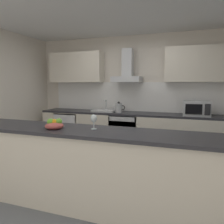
% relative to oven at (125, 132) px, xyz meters
% --- Properties ---
extents(ground, '(5.66, 4.77, 0.02)m').
position_rel_oven_xyz_m(ground, '(0.09, -1.54, -0.47)').
color(ground, slate).
extents(ceiling, '(5.66, 4.77, 0.02)m').
position_rel_oven_xyz_m(ceiling, '(0.09, -1.54, 2.15)').
color(ceiling, white).
extents(wall_back, '(5.66, 0.12, 2.60)m').
position_rel_oven_xyz_m(wall_back, '(0.09, 0.41, 0.84)').
color(wall_back, silver).
rests_on(wall_back, ground).
extents(backsplash_tile, '(3.96, 0.02, 0.66)m').
position_rel_oven_xyz_m(backsplash_tile, '(0.09, 0.33, 0.77)').
color(backsplash_tile, white).
extents(counter_back, '(4.10, 0.60, 0.90)m').
position_rel_oven_xyz_m(counter_back, '(0.09, 0.03, -0.01)').
color(counter_back, beige).
rests_on(counter_back, ground).
extents(counter_island, '(3.35, 0.64, 0.98)m').
position_rel_oven_xyz_m(counter_island, '(0.03, -2.26, 0.04)').
color(counter_island, beige).
rests_on(counter_island, ground).
extents(upper_cabinets, '(4.05, 0.32, 0.70)m').
position_rel_oven_xyz_m(upper_cabinets, '(0.09, 0.18, 1.45)').
color(upper_cabinets, beige).
extents(oven, '(0.60, 0.62, 0.80)m').
position_rel_oven_xyz_m(oven, '(0.00, 0.00, 0.00)').
color(oven, slate).
rests_on(oven, ground).
extents(refrigerator, '(0.58, 0.60, 0.85)m').
position_rel_oven_xyz_m(refrigerator, '(-1.36, -0.00, -0.03)').
color(refrigerator, white).
rests_on(refrigerator, ground).
extents(microwave, '(0.50, 0.38, 0.30)m').
position_rel_oven_xyz_m(microwave, '(1.45, -0.03, 0.59)').
color(microwave, '#B7BABC').
rests_on(microwave, counter_back).
extents(sink, '(0.50, 0.40, 0.26)m').
position_rel_oven_xyz_m(sink, '(-0.50, 0.01, 0.47)').
color(sink, silver).
rests_on(sink, counter_back).
extents(kettle, '(0.29, 0.15, 0.24)m').
position_rel_oven_xyz_m(kettle, '(-0.14, -0.03, 0.55)').
color(kettle, '#B7BABC').
rests_on(kettle, counter_back).
extents(range_hood, '(0.62, 0.45, 0.72)m').
position_rel_oven_xyz_m(range_hood, '(0.00, 0.13, 1.33)').
color(range_hood, '#B7BABC').
extents(wine_glass, '(0.08, 0.08, 0.18)m').
position_rel_oven_xyz_m(wine_glass, '(0.22, -2.21, 0.64)').
color(wine_glass, silver).
rests_on(wine_glass, counter_island).
extents(fruit_bowl, '(0.22, 0.22, 0.13)m').
position_rel_oven_xyz_m(fruit_bowl, '(-0.24, -2.33, 0.57)').
color(fruit_bowl, '#B24C47').
rests_on(fruit_bowl, counter_island).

